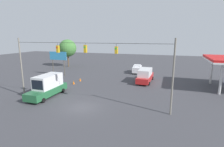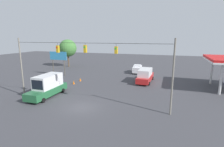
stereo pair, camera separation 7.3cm
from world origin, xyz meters
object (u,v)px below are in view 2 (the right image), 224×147
(box_truck_red_oncoming_far, at_px, (145,75))
(traffic_cone_second, at_px, (65,86))
(traffic_cone_third, at_px, (74,82))
(tree_horizon_left, at_px, (68,48))
(traffic_cone_fourth, at_px, (80,79))
(sedan_white_oncoming_deep, at_px, (137,69))
(box_truck_green_parked_shoulder, at_px, (48,86))
(traffic_cone_nearest, at_px, (56,90))
(roadside_billboard, at_px, (58,58))
(overhead_signal_span, at_px, (85,64))

(box_truck_red_oncoming_far, xyz_separation_m, traffic_cone_second, (12.35, 8.63, -0.99))
(traffic_cone_second, height_order, traffic_cone_third, same)
(traffic_cone_second, relative_size, tree_horizon_left, 0.08)
(traffic_cone_second, bearing_deg, traffic_cone_fourth, -90.16)
(traffic_cone_second, bearing_deg, sedan_white_oncoming_deep, -118.80)
(box_truck_green_parked_shoulder, distance_m, tree_horizon_left, 26.69)
(traffic_cone_third, xyz_separation_m, tree_horizon_left, (11.62, -16.70, 5.12))
(traffic_cone_nearest, height_order, traffic_cone_second, same)
(box_truck_green_parked_shoulder, bearing_deg, roadside_billboard, -61.21)
(overhead_signal_span, height_order, traffic_cone_nearest, overhead_signal_span)
(overhead_signal_span, xyz_separation_m, box_truck_red_oncoming_far, (-5.68, -13.76, -3.95))
(box_truck_red_oncoming_far, bearing_deg, box_truck_green_parked_shoulder, 45.90)
(box_truck_green_parked_shoulder, distance_m, roadside_billboard, 14.37)
(tree_horizon_left, bearing_deg, sedan_white_oncoming_deep, 172.69)
(overhead_signal_span, xyz_separation_m, sedan_white_oncoming_deep, (-2.60, -21.98, -4.21))
(overhead_signal_span, distance_m, traffic_cone_fourth, 13.29)
(sedan_white_oncoming_deep, relative_size, roadside_billboard, 0.85)
(sedan_white_oncoming_deep, height_order, tree_horizon_left, tree_horizon_left)
(sedan_white_oncoming_deep, xyz_separation_m, traffic_cone_third, (9.28, 14.01, -0.72))
(overhead_signal_span, relative_size, traffic_cone_second, 33.26)
(box_truck_green_parked_shoulder, bearing_deg, traffic_cone_third, -90.82)
(traffic_cone_fourth, distance_m, roadside_billboard, 8.41)
(box_truck_green_parked_shoulder, bearing_deg, sedan_white_oncoming_deep, -113.99)
(traffic_cone_fourth, bearing_deg, overhead_signal_span, 122.64)
(overhead_signal_span, xyz_separation_m, traffic_cone_third, (6.68, -7.97, -4.94))
(overhead_signal_span, xyz_separation_m, traffic_cone_second, (6.67, -5.13, -4.94))
(box_truck_green_parked_shoulder, distance_m, traffic_cone_second, 4.40)
(box_truck_red_oncoming_far, xyz_separation_m, sedan_white_oncoming_deep, (3.08, -8.22, -0.27))
(traffic_cone_fourth, bearing_deg, sedan_white_oncoming_deep, -128.59)
(box_truck_red_oncoming_far, xyz_separation_m, traffic_cone_fourth, (12.33, 3.37, -0.99))
(traffic_cone_third, height_order, traffic_cone_fourth, same)
(box_truck_green_parked_shoulder, relative_size, traffic_cone_fourth, 11.25)
(traffic_cone_second, bearing_deg, traffic_cone_nearest, 88.67)
(overhead_signal_span, relative_size, traffic_cone_fourth, 33.26)
(traffic_cone_second, bearing_deg, tree_horizon_left, -59.23)
(box_truck_green_parked_shoulder, height_order, traffic_cone_second, box_truck_green_parked_shoulder)
(traffic_cone_second, bearing_deg, box_truck_green_parked_shoulder, 88.47)
(sedan_white_oncoming_deep, xyz_separation_m, traffic_cone_fourth, (9.25, 11.60, -0.72))
(traffic_cone_nearest, xyz_separation_m, roadside_billboard, (6.87, -10.57, 3.75))
(overhead_signal_span, bearing_deg, box_truck_green_parked_shoulder, -7.58)
(traffic_cone_third, relative_size, traffic_cone_fourth, 1.00)
(sedan_white_oncoming_deep, relative_size, traffic_cone_second, 7.31)
(box_truck_red_oncoming_far, relative_size, traffic_cone_second, 11.39)
(overhead_signal_span, relative_size, traffic_cone_nearest, 33.26)
(box_truck_green_parked_shoulder, xyz_separation_m, tree_horizon_left, (11.52, -23.76, 3.88))
(box_truck_red_oncoming_far, relative_size, traffic_cone_fourth, 11.39)
(box_truck_red_oncoming_far, distance_m, traffic_cone_fourth, 12.82)
(box_truck_green_parked_shoulder, xyz_separation_m, traffic_cone_second, (-0.11, -4.22, -1.24))
(box_truck_red_oncoming_far, distance_m, sedan_white_oncoming_deep, 8.79)
(traffic_cone_second, height_order, traffic_cone_fourth, same)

